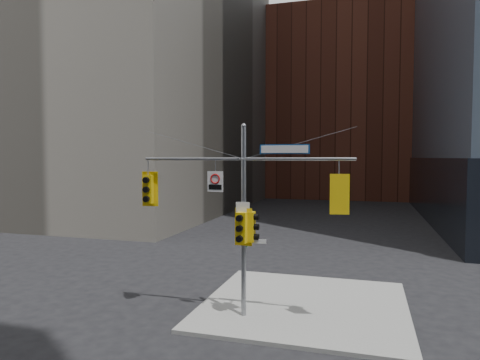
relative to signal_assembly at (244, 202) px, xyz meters
The scene contains 13 objects.
ground 4.85m from the signal_assembly, 90.00° to the right, with size 160.00×160.00×0.00m, color black.
sidewalk_corner 5.18m from the signal_assembly, 45.10° to the left, with size 8.00×8.00×0.15m, color gray.
brick_midrise 56.82m from the signal_assembly, 90.00° to the left, with size 26.00×20.00×28.00m, color brown.
signal_assembly is the anchor object (origin of this frame).
traffic_light_west_arm 3.94m from the signal_assembly, behind, with size 0.66×0.55×1.38m.
traffic_light_east_arm 3.45m from the signal_assembly, ahead, with size 0.65×0.60×1.39m.
traffic_light_pole_side 0.97m from the signal_assembly, ahead, with size 0.43×0.36×1.11m.
traffic_light_pole_front 0.95m from the signal_assembly, 89.88° to the right, with size 0.66×0.55×1.39m.
street_sign_blade 2.46m from the signal_assembly, ahead, with size 1.80×0.09×0.35m.
regulatory_sign_arm 1.34m from the signal_assembly, behind, with size 0.62×0.07×0.77m.
regulatory_sign_pole 0.37m from the signal_assembly, 90.00° to the right, with size 0.51×0.08×0.67m.
street_blade_ew 1.51m from the signal_assembly, ahead, with size 0.79×0.12×0.16m.
street_blade_ns 1.75m from the signal_assembly, 90.00° to the left, with size 0.11×0.76×0.15m.
Camera 1 is at (4.36, -13.08, 6.06)m, focal length 32.00 mm.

